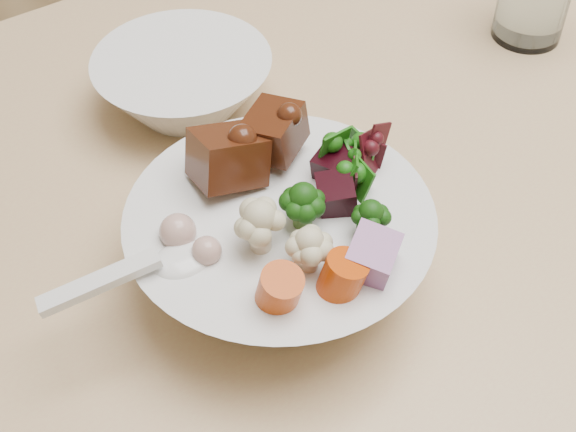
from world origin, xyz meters
The scene contains 4 objects.
dining_table centered at (-0.22, 0.04, 0.63)m, with size 1.57×1.00×0.70m.
food_bowl centered at (-0.60, -0.05, 0.74)m, with size 0.23×0.23×0.12m.
soup_spoon centered at (-0.70, -0.06, 0.76)m, with size 0.12×0.04×0.02m.
side_bowl centered at (-0.58, 0.17, 0.72)m, with size 0.17×0.17×0.06m, color silver, non-canonical shape.
Camera 1 is at (-0.79, -0.41, 1.19)m, focal length 50.00 mm.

